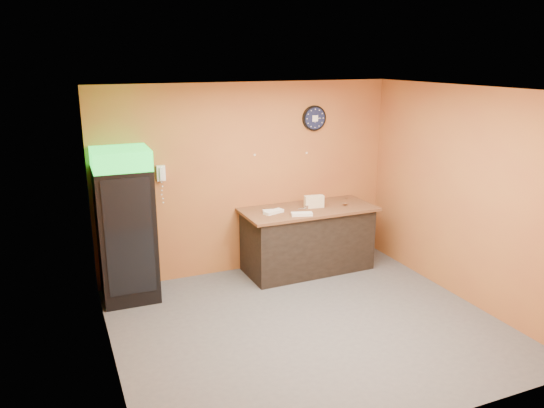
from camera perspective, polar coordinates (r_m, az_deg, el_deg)
floor at (r=6.60m, az=3.85°, el=-12.88°), size 4.50×4.50×0.00m
back_wall at (r=7.83m, az=-2.55°, el=2.73°), size 4.50×0.02×2.80m
left_wall at (r=5.46m, az=-17.50°, el=-3.79°), size 0.02×4.00×2.80m
right_wall at (r=7.33m, az=19.98°, el=0.88°), size 0.02×4.00×2.80m
ceiling at (r=5.81m, az=4.37°, el=12.16°), size 4.50×4.00×0.02m
beverage_cooler at (r=7.14m, az=-15.40°, el=-2.52°), size 0.72×0.74×2.03m
prep_counter at (r=8.03m, az=3.82°, el=-3.90°), size 1.89×0.88×0.94m
wall_clock at (r=8.09m, az=4.57°, el=9.19°), size 0.38×0.06×0.38m
wall_phone at (r=7.40m, az=-11.86°, el=3.25°), size 0.12×0.10×0.21m
butcher_paper at (r=7.88m, az=3.89°, el=-0.55°), size 2.00×0.94×0.04m
sub_roll_stack at (r=7.87m, az=4.55°, el=0.26°), size 0.30×0.14×0.18m
wrapped_sandwich_left at (r=7.58m, az=0.17°, el=-0.84°), size 0.32×0.21×0.04m
wrapped_sandwich_mid at (r=7.49m, az=3.23°, el=-1.08°), size 0.32×0.20×0.04m
wrapped_sandwich_right at (r=7.63m, az=-0.02°, el=-0.77°), size 0.27×0.15×0.04m
kitchen_tool at (r=7.82m, az=3.75°, el=-0.31°), size 0.06×0.06×0.06m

